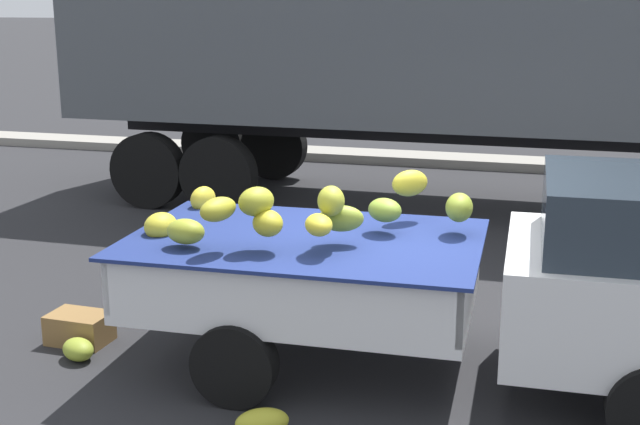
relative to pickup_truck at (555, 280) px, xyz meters
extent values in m
plane|color=#28282B|center=(-1.17, 0.20, -0.88)|extent=(220.00, 220.00, 0.00)
cube|color=gray|center=(-1.17, 8.87, -0.80)|extent=(80.00, 0.80, 0.16)
cube|color=white|center=(0.61, 0.02, -0.09)|extent=(1.98, 1.78, 0.78)
cube|color=#28333D|center=(0.41, 0.01, 0.56)|extent=(1.10, 1.55, 0.52)
cube|color=white|center=(-1.94, -0.04, -0.30)|extent=(2.71, 1.80, 0.08)
cube|color=white|center=(-1.96, 0.80, -0.04)|extent=(2.67, 0.11, 0.44)
cube|color=white|center=(-1.92, -0.89, -0.04)|extent=(2.67, 0.11, 0.44)
cube|color=white|center=(-0.63, -0.01, -0.04)|extent=(0.09, 1.74, 0.44)
cube|color=white|center=(-3.25, -0.07, -0.04)|extent=(0.09, 1.74, 0.44)
cube|color=#B21914|center=(-1.96, 0.83, -0.08)|extent=(2.56, 0.07, 0.07)
cube|color=navy|center=(-1.94, -0.04, 0.19)|extent=(2.83, 1.92, 0.03)
ellipsoid|color=gold|center=(-1.23, 0.68, 0.53)|extent=(0.38, 0.38, 0.23)
ellipsoid|color=#8EA12E|center=(-0.77, 0.36, 0.43)|extent=(0.24, 0.34, 0.23)
ellipsoid|color=gold|center=(-2.10, -0.50, 0.42)|extent=(0.34, 0.36, 0.20)
ellipsoid|color=#92A530|center=(-1.62, -0.17, 0.41)|extent=(0.38, 0.26, 0.20)
ellipsoid|color=yellow|center=(-3.13, 0.69, 0.27)|extent=(0.24, 0.32, 0.23)
ellipsoid|color=#A4AE30|center=(-2.74, -0.56, 0.33)|extent=(0.35, 0.30, 0.19)
ellipsoid|color=gold|center=(-3.10, -0.24, 0.26)|extent=(0.27, 0.32, 0.22)
ellipsoid|color=gold|center=(-1.67, -0.27, 0.57)|extent=(0.27, 0.32, 0.23)
ellipsoid|color=olive|center=(-1.36, 0.24, 0.39)|extent=(0.39, 0.38, 0.19)
ellipsoid|color=gold|center=(-2.44, -0.61, 0.53)|extent=(0.29, 0.39, 0.18)
ellipsoid|color=#A5A72A|center=(-2.20, -0.47, 0.58)|extent=(0.33, 0.37, 0.22)
ellipsoid|color=yellow|center=(-1.71, -0.47, 0.43)|extent=(0.30, 0.35, 0.16)
cylinder|color=black|center=(0.64, 0.85, -0.56)|extent=(0.64, 0.21, 0.64)
cylinder|color=black|center=(-2.28, 0.79, -0.56)|extent=(0.64, 0.21, 0.64)
cylinder|color=black|center=(-2.24, -0.89, -0.56)|extent=(0.64, 0.21, 0.64)
cube|color=#4C5156|center=(-0.95, 5.68, 1.72)|extent=(12.02, 2.59, 2.70)
cube|color=black|center=(-0.95, 5.68, 0.22)|extent=(11.04, 0.48, 0.30)
cylinder|color=black|center=(-4.54, 6.91, -0.34)|extent=(1.08, 0.31, 1.08)
cylinder|color=black|center=(-4.56, 4.51, -0.34)|extent=(1.08, 0.31, 1.08)
cylinder|color=black|center=(-5.62, 6.92, -0.34)|extent=(1.08, 0.31, 1.08)
cylinder|color=black|center=(-5.64, 4.52, -0.34)|extent=(1.08, 0.31, 1.08)
ellipsoid|color=#97A931|center=(-3.79, -0.49, -0.79)|extent=(0.40, 0.38, 0.18)
ellipsoid|color=gold|center=(-1.90, -1.26, -0.79)|extent=(0.43, 0.37, 0.19)
cube|color=olive|center=(-3.98, -0.15, -0.75)|extent=(0.54, 0.38, 0.26)
camera|label=1|loc=(-0.11, -6.24, 2.05)|focal=47.29mm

